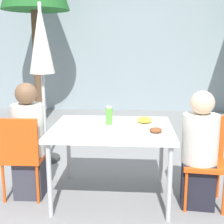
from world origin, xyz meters
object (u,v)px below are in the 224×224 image
(chair_right, at_px, (204,153))
(salad_bowl, at_px, (127,132))
(chair_left, at_px, (22,152))
(person_left, at_px, (29,143))
(closed_umbrella, at_px, (41,49))
(person_right, at_px, (199,153))
(bottle, at_px, (109,116))
(drinking_cup, at_px, (133,135))

(chair_right, bearing_deg, salad_bowl, 23.42)
(chair_left, height_order, salad_bowl, chair_left)
(person_left, height_order, chair_right, person_left)
(closed_umbrella, bearing_deg, person_left, -83.05)
(chair_left, height_order, person_right, person_right)
(closed_umbrella, bearing_deg, chair_left, -86.14)
(bottle, xyz_separation_m, drinking_cup, (0.24, -0.52, -0.05))
(person_left, xyz_separation_m, person_right, (1.68, -0.07, -0.03))
(chair_right, height_order, person_right, person_right)
(salad_bowl, bearing_deg, bottle, 117.74)
(chair_left, distance_m, chair_right, 1.79)
(person_right, xyz_separation_m, salad_bowl, (-0.69, -0.16, 0.24))
(person_left, xyz_separation_m, salad_bowl, (0.99, -0.23, 0.21))
(chair_left, relative_size, drinking_cup, 9.93)
(chair_right, bearing_deg, chair_left, 8.61)
(drinking_cup, bearing_deg, chair_right, 30.07)
(bottle, bearing_deg, salad_bowl, -62.26)
(chair_left, bearing_deg, person_right, -0.72)
(person_left, relative_size, bottle, 6.33)
(chair_left, relative_size, chair_right, 1.00)
(person_left, relative_size, chair_right, 1.37)
(chair_left, bearing_deg, closed_umbrella, 92.82)
(chair_left, bearing_deg, chair_right, 1.66)
(chair_right, height_order, drinking_cup, chair_right)
(chair_right, relative_size, salad_bowl, 4.48)
(bottle, xyz_separation_m, salad_bowl, (0.19, -0.35, -0.06))
(person_left, relative_size, person_right, 1.05)
(chair_right, bearing_deg, person_left, 6.01)
(person_left, relative_size, drinking_cup, 13.58)
(closed_umbrella, relative_size, salad_bowl, 10.67)
(person_left, bearing_deg, person_right, -3.48)
(closed_umbrella, bearing_deg, chair_right, -27.99)
(closed_umbrella, relative_size, bottle, 11.01)
(person_left, distance_m, person_right, 1.68)
(drinking_cup, bearing_deg, closed_umbrella, 129.97)
(chair_right, xyz_separation_m, salad_bowl, (-0.75, -0.24, 0.27))
(salad_bowl, bearing_deg, person_right, 13.17)
(chair_left, xyz_separation_m, person_left, (0.05, 0.08, 0.06))
(chair_left, xyz_separation_m, person_right, (1.73, 0.01, 0.03))
(person_left, xyz_separation_m, chair_right, (1.74, 0.00, -0.06))
(person_left, height_order, bottle, person_left)
(person_right, xyz_separation_m, bottle, (-0.88, 0.19, 0.30))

